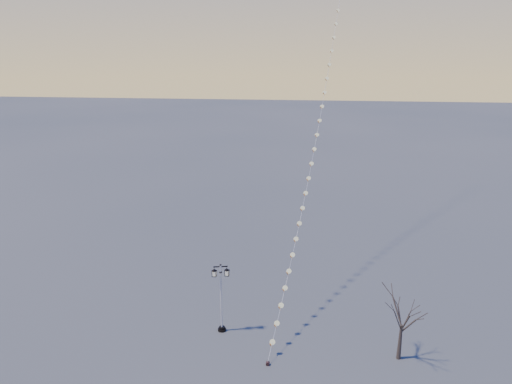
# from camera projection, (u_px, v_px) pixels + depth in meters

# --- Properties ---
(ground) EXTENTS (300.00, 300.00, 0.00)m
(ground) POSITION_uv_depth(u_px,v_px,m) (252.00, 369.00, 26.37)
(ground) COLOR #4C4E4D
(ground) RESTS_ON ground
(street_lamp) EXTENTS (1.15, 0.58, 4.59)m
(street_lamp) POSITION_uv_depth(u_px,v_px,m) (221.00, 294.00, 29.29)
(street_lamp) COLOR black
(street_lamp) RESTS_ON ground
(bare_tree) EXTENTS (2.41, 2.41, 3.99)m
(bare_tree) POSITION_uv_depth(u_px,v_px,m) (402.00, 316.00, 26.52)
(bare_tree) COLOR #352B24
(bare_tree) RESTS_ON ground
(kite_train) EXTENTS (6.52, 35.55, 35.62)m
(kite_train) POSITION_uv_depth(u_px,v_px,m) (328.00, 41.00, 37.94)
(kite_train) COLOR black
(kite_train) RESTS_ON ground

